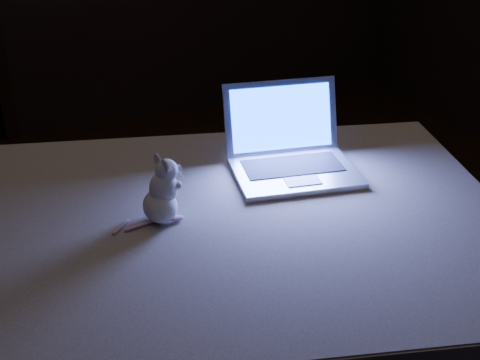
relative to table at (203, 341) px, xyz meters
name	(u,v)px	position (x,y,z in m)	size (l,w,h in m)	color
floor	(247,350)	(0.29, 0.33, -0.42)	(5.00, 5.00, 0.00)	black
table	(203,341)	(0.00, 0.00, 0.00)	(1.57, 1.01, 0.84)	black
tablecloth	(189,233)	(-0.02, 0.02, 0.38)	(1.69, 1.12, 0.11)	#B8AB9A
laptop	(297,139)	(0.35, 0.11, 0.55)	(0.36, 0.32, 0.25)	silver
plush_mouse	(159,190)	(-0.10, 0.03, 0.52)	(0.13, 0.13, 0.18)	white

